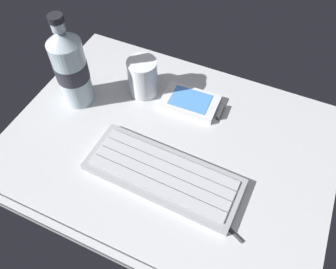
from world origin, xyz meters
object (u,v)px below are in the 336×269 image
water_bottle (71,67)px  stylus_pen (222,221)px  keyboard (163,174)px  handheld_device (193,103)px  juice_cup (143,78)px

water_bottle → stylus_pen: water_bottle is taller
keyboard → handheld_device: 18.71cm
stylus_pen → water_bottle: bearing=-176.7°
juice_cup → handheld_device: bearing=3.5°
stylus_pen → handheld_device: bearing=146.3°
handheld_device → juice_cup: juice_cup is taller
keyboard → water_bottle: 28.20cm
handheld_device → stylus_pen: (14.34, -22.51, -0.38)cm
keyboard → juice_cup: size_ratio=3.45×
keyboard → water_bottle: size_ratio=1.41×
juice_cup → stylus_pen: size_ratio=0.89×
keyboard → stylus_pen: size_ratio=3.09×
keyboard → juice_cup: (-13.13, 17.95, 3.10)cm
juice_cup → stylus_pen: 34.02cm
juice_cup → stylus_pen: bearing=-40.1°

